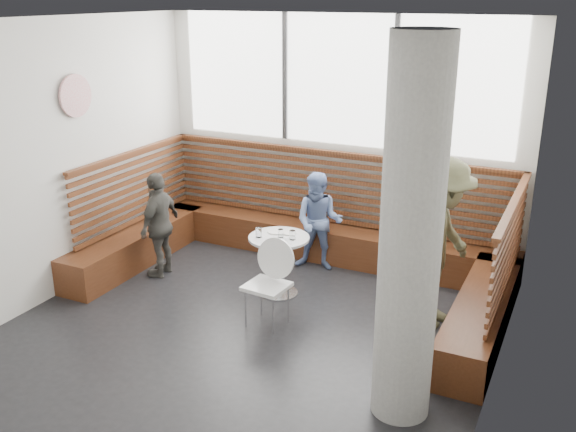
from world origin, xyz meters
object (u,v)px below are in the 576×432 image
at_px(concrete_column, 411,238).
at_px(child_left, 160,224).
at_px(adult_man, 440,244).
at_px(cafe_chair, 270,276).
at_px(cafe_table, 279,253).
at_px(child_back, 319,222).

xyz_separation_m(concrete_column, child_left, (-3.57, 1.44, -0.92)).
bearing_deg(adult_man, concrete_column, -164.66).
bearing_deg(cafe_chair, child_left, 168.57).
relative_size(cafe_table, child_left, 0.55).
height_order(cafe_table, cafe_chair, cafe_chair).
height_order(cafe_table, child_left, child_left).
bearing_deg(child_back, cafe_chair, -96.99).
height_order(cafe_table, child_back, child_back).
bearing_deg(concrete_column, adult_man, 93.64).
height_order(concrete_column, child_left, concrete_column).
relative_size(concrete_column, adult_man, 1.72).
xyz_separation_m(concrete_column, cafe_table, (-1.95, 1.57, -1.07)).
relative_size(concrete_column, cafe_table, 4.34).
distance_m(cafe_chair, child_left, 1.92).
distance_m(cafe_table, cafe_chair, 0.70).
bearing_deg(concrete_column, cafe_chair, 152.52).
relative_size(concrete_column, child_left, 2.37).
distance_m(concrete_column, cafe_table, 2.72).
xyz_separation_m(child_back, child_left, (-1.74, -1.04, 0.03)).
distance_m(concrete_column, cafe_chair, 2.21).
distance_m(concrete_column, child_back, 3.23).
height_order(concrete_column, adult_man, concrete_column).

